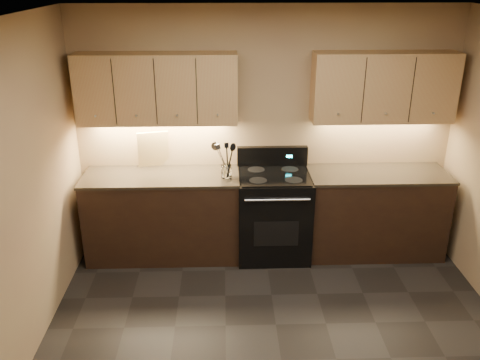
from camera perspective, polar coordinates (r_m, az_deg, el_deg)
The scene contains 16 objects.
floor at distance 4.33m, azimuth 4.65°, elevation -19.53°, with size 4.00×4.00×0.00m, color black.
ceiling at distance 3.23m, azimuth 6.15°, elevation 17.12°, with size 4.00×4.00×0.00m, color silver.
wall_back at distance 5.45m, azimuth 2.83°, elevation 5.47°, with size 4.00×0.04×2.60m, color tan.
counter_left at distance 5.50m, azimuth -8.61°, elevation -3.96°, with size 1.62×0.62×0.93m.
counter_right at distance 5.70m, azimuth 14.85°, elevation -3.54°, with size 1.46×0.62×0.93m.
stove at distance 5.46m, azimuth 3.77°, elevation -3.78°, with size 0.76×0.68×1.14m.
upper_cab_left at distance 5.20m, azimuth -9.29°, elevation 10.07°, with size 1.60×0.30×0.70m, color tan.
upper_cab_right at distance 5.41m, azimuth 15.83°, elevation 9.99°, with size 1.44×0.30×0.70m, color tan.
outlet_plate at distance 5.55m, azimuth -10.73°, elevation 3.46°, with size 0.09×0.01×0.12m, color #B2B5BA.
utensil_crock at distance 5.18m, azimuth -1.55°, elevation 0.93°, with size 0.13×0.13×0.13m.
cutting_board at distance 5.49m, azimuth -9.74°, elevation 3.43°, with size 0.32×0.02×0.41m, color #DAB675.
wooden_spoon at distance 5.14m, azimuth -1.79°, elevation 2.19°, with size 0.06×0.06×0.33m, color #DAB675, non-canonical shape.
black_spoon at distance 5.14m, azimuth -1.50°, elevation 2.34°, with size 0.06×0.06×0.36m, color black, non-canonical shape.
black_turner at distance 5.11m, azimuth -1.35°, elevation 2.24°, with size 0.08×0.08×0.36m, color black, non-canonical shape.
steel_spatula at distance 5.14m, azimuth -1.24°, elevation 2.51°, with size 0.08×0.08×0.38m, color silver, non-canonical shape.
steel_skimmer at distance 5.11m, azimuth -1.16°, elevation 2.32°, with size 0.09×0.09×0.37m, color silver, non-canonical shape.
Camera 1 is at (-0.43, -3.19, 2.90)m, focal length 38.00 mm.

